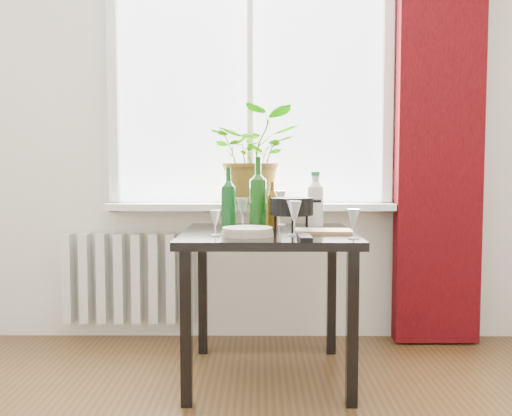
{
  "coord_description": "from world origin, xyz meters",
  "views": [
    {
      "loc": [
        0.06,
        -1.28,
        1.06
      ],
      "look_at": [
        0.04,
        1.55,
        0.86
      ],
      "focal_mm": 40.0,
      "sensor_mm": 36.0,
      "label": 1
    }
  ],
  "objects_px": {
    "wineglass_back_center": "(279,207)",
    "wineglass_back_left": "(243,212)",
    "bottle_amber": "(272,204)",
    "plate_stack": "(247,232)",
    "wineglass_far_right": "(353,224)",
    "table": "(268,250)",
    "wine_bottle_right": "(258,192)",
    "cleaning_bottle": "(315,198)",
    "potted_plant": "(254,156)",
    "tv_remote": "(304,237)",
    "fondue_pot": "(292,214)",
    "wineglass_front_left": "(215,223)",
    "wine_bottle_left": "(228,197)",
    "wineglass_front_right": "(294,218)",
    "radiator": "(128,278)",
    "cutting_board": "(323,231)"
  },
  "relations": [
    {
      "from": "table",
      "to": "bottle_amber",
      "type": "distance_m",
      "value": 0.29
    },
    {
      "from": "potted_plant",
      "to": "cutting_board",
      "type": "height_order",
      "value": "potted_plant"
    },
    {
      "from": "table",
      "to": "wineglass_far_right",
      "type": "xyz_separation_m",
      "value": [
        0.38,
        -0.29,
        0.16
      ]
    },
    {
      "from": "wineglass_back_center",
      "to": "wineglass_back_left",
      "type": "height_order",
      "value": "wineglass_back_center"
    },
    {
      "from": "radiator",
      "to": "table",
      "type": "height_order",
      "value": "table"
    },
    {
      "from": "wineglass_far_right",
      "to": "tv_remote",
      "type": "relative_size",
      "value": 0.74
    },
    {
      "from": "wineglass_front_left",
      "to": "plate_stack",
      "type": "relative_size",
      "value": 0.5
    },
    {
      "from": "wineglass_front_left",
      "to": "wine_bottle_left",
      "type": "bearing_deg",
      "value": 82.78
    },
    {
      "from": "bottle_amber",
      "to": "wineglass_front_right",
      "type": "xyz_separation_m",
      "value": [
        0.1,
        -0.36,
        -0.04
      ]
    },
    {
      "from": "bottle_amber",
      "to": "plate_stack",
      "type": "relative_size",
      "value": 1.02
    },
    {
      "from": "radiator",
      "to": "wine_bottle_left",
      "type": "relative_size",
      "value": 2.46
    },
    {
      "from": "potted_plant",
      "to": "tv_remote",
      "type": "xyz_separation_m",
      "value": [
        0.23,
        -0.88,
        -0.38
      ]
    },
    {
      "from": "bottle_amber",
      "to": "cleaning_bottle",
      "type": "relative_size",
      "value": 0.82
    },
    {
      "from": "wine_bottle_right",
      "to": "bottle_amber",
      "type": "distance_m",
      "value": 0.13
    },
    {
      "from": "bottle_amber",
      "to": "wineglass_front_right",
      "type": "bearing_deg",
      "value": -74.87
    },
    {
      "from": "bottle_amber",
      "to": "wineglass_back_center",
      "type": "bearing_deg",
      "value": 71.05
    },
    {
      "from": "wineglass_back_center",
      "to": "cutting_board",
      "type": "distance_m",
      "value": 0.43
    },
    {
      "from": "cleaning_bottle",
      "to": "tv_remote",
      "type": "bearing_deg",
      "value": -99.96
    },
    {
      "from": "fondue_pot",
      "to": "tv_remote",
      "type": "distance_m",
      "value": 0.35
    },
    {
      "from": "potted_plant",
      "to": "plate_stack",
      "type": "bearing_deg",
      "value": -91.92
    },
    {
      "from": "table",
      "to": "potted_plant",
      "type": "relative_size",
      "value": 1.49
    },
    {
      "from": "wineglass_front_right",
      "to": "wineglass_far_right",
      "type": "relative_size",
      "value": 1.22
    },
    {
      "from": "potted_plant",
      "to": "wine_bottle_right",
      "type": "bearing_deg",
      "value": -86.97
    },
    {
      "from": "potted_plant",
      "to": "cleaning_bottle",
      "type": "xyz_separation_m",
      "value": [
        0.34,
        -0.28,
        -0.24
      ]
    },
    {
      "from": "wineglass_far_right",
      "to": "tv_remote",
      "type": "bearing_deg",
      "value": -171.97
    },
    {
      "from": "potted_plant",
      "to": "wine_bottle_left",
      "type": "bearing_deg",
      "value": -107.78
    },
    {
      "from": "potted_plant",
      "to": "cleaning_bottle",
      "type": "height_order",
      "value": "potted_plant"
    },
    {
      "from": "wine_bottle_right",
      "to": "wineglass_back_center",
      "type": "relative_size",
      "value": 1.93
    },
    {
      "from": "wineglass_front_right",
      "to": "wine_bottle_left",
      "type": "bearing_deg",
      "value": 136.65
    },
    {
      "from": "wineglass_back_left",
      "to": "plate_stack",
      "type": "relative_size",
      "value": 0.66
    },
    {
      "from": "wineglass_back_left",
      "to": "cleaning_bottle",
      "type": "bearing_deg",
      "value": 8.89
    },
    {
      "from": "tv_remote",
      "to": "wineglass_front_right",
      "type": "bearing_deg",
      "value": 101.19
    },
    {
      "from": "bottle_amber",
      "to": "wineglass_back_left",
      "type": "distance_m",
      "value": 0.16
    },
    {
      "from": "wineglass_front_right",
      "to": "wineglass_back_left",
      "type": "xyz_separation_m",
      "value": [
        -0.25,
        0.38,
        -0.0
      ]
    },
    {
      "from": "table",
      "to": "wineglass_front_left",
      "type": "xyz_separation_m",
      "value": [
        -0.25,
        -0.19,
        0.15
      ]
    },
    {
      "from": "wine_bottle_right",
      "to": "wineglass_front_left",
      "type": "relative_size",
      "value": 3.13
    },
    {
      "from": "potted_plant",
      "to": "wineglass_far_right",
      "type": "relative_size",
      "value": 4.15
    },
    {
      "from": "wine_bottle_left",
      "to": "wineglass_front_left",
      "type": "relative_size",
      "value": 2.65
    },
    {
      "from": "cleaning_bottle",
      "to": "plate_stack",
      "type": "height_order",
      "value": "cleaning_bottle"
    },
    {
      "from": "wine_bottle_left",
      "to": "fondue_pot",
      "type": "relative_size",
      "value": 1.3
    },
    {
      "from": "radiator",
      "to": "bottle_amber",
      "type": "relative_size",
      "value": 3.23
    },
    {
      "from": "radiator",
      "to": "wine_bottle_right",
      "type": "height_order",
      "value": "wine_bottle_right"
    },
    {
      "from": "tv_remote",
      "to": "wineglass_back_left",
      "type": "bearing_deg",
      "value": 117.18
    },
    {
      "from": "potted_plant",
      "to": "cutting_board",
      "type": "bearing_deg",
      "value": -60.49
    },
    {
      "from": "wineglass_far_right",
      "to": "table",
      "type": "bearing_deg",
      "value": 142.06
    },
    {
      "from": "wineglass_front_left",
      "to": "table",
      "type": "bearing_deg",
      "value": 37.72
    },
    {
      "from": "potted_plant",
      "to": "fondue_pot",
      "type": "xyz_separation_m",
      "value": [
        0.19,
        -0.54,
        -0.31
      ]
    },
    {
      "from": "wineglass_front_left",
      "to": "cutting_board",
      "type": "xyz_separation_m",
      "value": [
        0.52,
        0.14,
        -0.05
      ]
    },
    {
      "from": "table",
      "to": "tv_remote",
      "type": "distance_m",
      "value": 0.37
    },
    {
      "from": "radiator",
      "to": "wine_bottle_right",
      "type": "bearing_deg",
      "value": -32.55
    }
  ]
}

